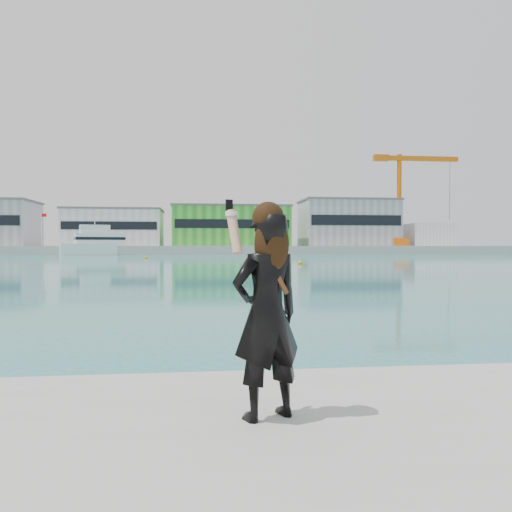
{
  "coord_description": "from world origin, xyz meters",
  "views": [
    {
      "loc": [
        -0.28,
        -4.1,
        2.09
      ],
      "look_at": [
        0.22,
        0.26,
        2.0
      ],
      "focal_mm": 35.0,
      "sensor_mm": 36.0,
      "label": 1
    }
  ],
  "objects_px": {
    "buoy_near": "(257,259)",
    "dock_crane": "(404,196)",
    "woman": "(267,308)",
    "motor_yacht": "(102,244)",
    "buoy_far": "(146,258)",
    "buoy_extra": "(300,264)"
  },
  "relations": [
    {
      "from": "dock_crane",
      "to": "woman",
      "type": "bearing_deg",
      "value": -113.4
    },
    {
      "from": "buoy_near",
      "to": "buoy_far",
      "type": "distance_m",
      "value": 19.28
    },
    {
      "from": "motor_yacht",
      "to": "buoy_extra",
      "type": "xyz_separation_m",
      "value": [
        33.06,
        -60.67,
        -2.47
      ]
    },
    {
      "from": "buoy_near",
      "to": "buoy_far",
      "type": "relative_size",
      "value": 1.0
    },
    {
      "from": "dock_crane",
      "to": "buoy_extra",
      "type": "height_order",
      "value": "dock_crane"
    },
    {
      "from": "motor_yacht",
      "to": "buoy_near",
      "type": "distance_m",
      "value": 51.65
    },
    {
      "from": "motor_yacht",
      "to": "buoy_far",
      "type": "relative_size",
      "value": 38.99
    },
    {
      "from": "buoy_extra",
      "to": "buoy_near",
      "type": "bearing_deg",
      "value": 97.96
    },
    {
      "from": "buoy_far",
      "to": "woman",
      "type": "distance_m",
      "value": 79.45
    },
    {
      "from": "buoy_far",
      "to": "buoy_extra",
      "type": "relative_size",
      "value": 1.0
    },
    {
      "from": "motor_yacht",
      "to": "buoy_far",
      "type": "xyz_separation_m",
      "value": [
        13.17,
        -33.04,
        -2.47
      ]
    },
    {
      "from": "dock_crane",
      "to": "buoy_far",
      "type": "relative_size",
      "value": 48.0
    },
    {
      "from": "motor_yacht",
      "to": "woman",
      "type": "xyz_separation_m",
      "value": [
        22.3,
        -111.95,
        -0.84
      ]
    },
    {
      "from": "buoy_near",
      "to": "motor_yacht",
      "type": "bearing_deg",
      "value": 126.11
    },
    {
      "from": "buoy_extra",
      "to": "woman",
      "type": "bearing_deg",
      "value": -101.85
    },
    {
      "from": "buoy_near",
      "to": "dock_crane",
      "type": "bearing_deg",
      "value": 49.29
    },
    {
      "from": "dock_crane",
      "to": "buoy_extra",
      "type": "distance_m",
      "value": 84.11
    },
    {
      "from": "dock_crane",
      "to": "buoy_extra",
      "type": "xyz_separation_m",
      "value": [
        -42.23,
        -71.16,
        -15.07
      ]
    },
    {
      "from": "motor_yacht",
      "to": "woman",
      "type": "relative_size",
      "value": 11.91
    },
    {
      "from": "dock_crane",
      "to": "buoy_near",
      "type": "relative_size",
      "value": 48.0
    },
    {
      "from": "woman",
      "to": "buoy_extra",
      "type": "bearing_deg",
      "value": -125.7
    },
    {
      "from": "buoy_near",
      "to": "buoy_extra",
      "type": "xyz_separation_m",
      "value": [
        2.66,
        -18.99,
        0.0
      ]
    }
  ]
}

